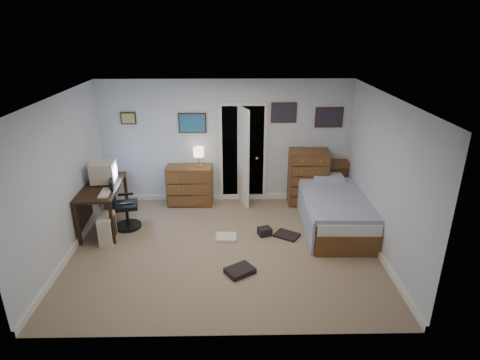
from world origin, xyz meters
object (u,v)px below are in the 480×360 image
(tall_dresser, at_px, (308,177))
(computer_desk, at_px, (97,195))
(low_dresser, at_px, (190,185))
(bed, at_px, (334,210))
(office_chair, at_px, (123,209))

(tall_dresser, bearing_deg, computer_desk, -164.59)
(computer_desk, height_order, low_dresser, low_dresser)
(tall_dresser, relative_size, bed, 0.53)
(computer_desk, distance_m, tall_dresser, 4.07)
(office_chair, relative_size, low_dresser, 1.06)
(computer_desk, relative_size, low_dresser, 1.57)
(computer_desk, bearing_deg, office_chair, -11.55)
(office_chair, bearing_deg, tall_dresser, 3.12)
(office_chair, xyz_separation_m, low_dresser, (1.10, 1.03, 0.03))
(computer_desk, distance_m, low_dresser, 1.85)
(computer_desk, xyz_separation_m, low_dresser, (1.56, 0.97, -0.21))
(computer_desk, bearing_deg, low_dresser, 28.08)
(low_dresser, bearing_deg, office_chair, -134.84)
(computer_desk, relative_size, office_chair, 1.48)
(tall_dresser, bearing_deg, bed, -70.46)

